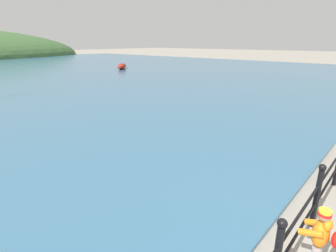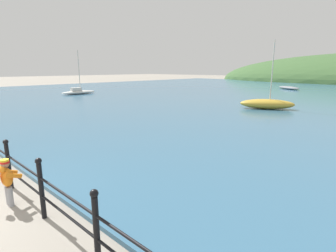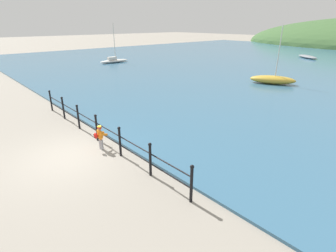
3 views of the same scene
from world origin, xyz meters
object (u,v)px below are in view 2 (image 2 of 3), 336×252
boat_far_left (289,88)px  child_in_coat (6,178)px  boat_red_dinghy (79,92)px  boat_nearest_quay (267,104)px

boat_far_left → child_in_coat: bearing=-79.8°
child_in_coat → boat_red_dinghy: 24.43m
child_in_coat → boat_far_left: child_in_coat is taller
boat_nearest_quay → boat_far_left: bearing=104.7°
boat_far_left → boat_red_dinghy: (-14.32, -22.80, 0.06)m
boat_red_dinghy → boat_nearest_quay: bearing=9.9°
child_in_coat → boat_far_left: 36.28m
boat_far_left → boat_nearest_quay: bearing=-75.3°
child_in_coat → boat_red_dinghy: boat_red_dinghy is taller
boat_far_left → boat_red_dinghy: bearing=-122.1°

